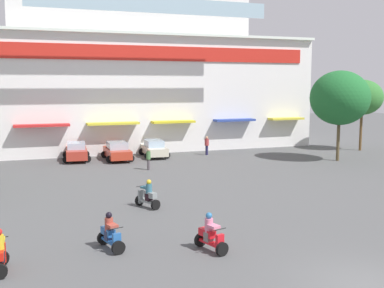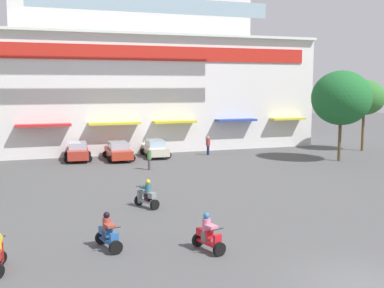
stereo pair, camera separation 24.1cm
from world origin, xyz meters
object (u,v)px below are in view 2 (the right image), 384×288
at_px(scooter_rider_8, 147,196).
at_px(pedestrian_0, 149,158).
at_px(scooter_rider_5, 108,234).
at_px(pedestrian_1, 208,144).
at_px(parked_car_0, 78,151).
at_px(scooter_rider_3, 208,236).
at_px(parked_car_2, 155,148).
at_px(parked_car_1, 118,151).
at_px(plaza_tree_3, 364,98).
at_px(plaza_tree_1, 341,98).

xyz_separation_m(scooter_rider_8, pedestrian_0, (2.71, 10.46, 0.30)).
xyz_separation_m(scooter_rider_5, pedestrian_1, (12.37, 21.47, 0.36)).
bearing_deg(parked_car_0, scooter_rider_3, -83.90).
distance_m(parked_car_0, parked_car_2, 6.61).
relative_size(parked_car_1, pedestrian_1, 2.68).
bearing_deg(pedestrian_0, scooter_rider_5, -109.28).
bearing_deg(scooter_rider_8, scooter_rider_3, -84.38).
height_order(parked_car_2, scooter_rider_8, scooter_rider_8).
distance_m(scooter_rider_5, scooter_rider_8, 6.20).
bearing_deg(plaza_tree_3, parked_car_0, 173.48).
bearing_deg(scooter_rider_5, parked_car_0, 87.38).
xyz_separation_m(plaza_tree_3, scooter_rider_3, (-23.74, -20.71, -4.46)).
bearing_deg(plaza_tree_3, scooter_rider_8, -150.61).
bearing_deg(plaza_tree_1, pedestrian_1, 143.74).
height_order(plaza_tree_3, scooter_rider_5, plaza_tree_3).
xyz_separation_m(pedestrian_0, pedestrian_1, (6.78, 5.51, 0.03)).
bearing_deg(plaza_tree_1, parked_car_2, 152.52).
bearing_deg(pedestrian_1, scooter_rider_5, -119.94).
height_order(scooter_rider_3, scooter_rider_8, scooter_rider_8).
height_order(parked_car_1, scooter_rider_5, parked_car_1).
bearing_deg(parked_car_1, plaza_tree_3, -5.21).
height_order(parked_car_2, scooter_rider_3, scooter_rider_3).
bearing_deg(pedestrian_1, scooter_rider_8, -120.74).
relative_size(plaza_tree_1, pedestrian_0, 4.62).
xyz_separation_m(parked_car_0, scooter_rider_8, (1.85, -16.76, -0.14)).
bearing_deg(scooter_rider_8, parked_car_1, 84.96).
height_order(plaza_tree_3, pedestrian_1, plaza_tree_3).
bearing_deg(parked_car_0, parked_car_1, -15.56).
height_order(scooter_rider_3, pedestrian_1, pedestrian_1).
bearing_deg(pedestrian_1, scooter_rider_3, -111.02).
relative_size(scooter_rider_3, pedestrian_0, 0.96).
bearing_deg(plaza_tree_3, pedestrian_1, 171.54).
xyz_separation_m(parked_car_0, pedestrian_1, (11.35, -0.78, 0.18)).
xyz_separation_m(parked_car_1, parked_car_2, (3.36, 0.66, -0.02)).
height_order(plaza_tree_3, scooter_rider_3, plaza_tree_3).
bearing_deg(plaza_tree_1, scooter_rider_5, -145.30).
xyz_separation_m(scooter_rider_5, scooter_rider_8, (2.87, 5.50, 0.03)).
height_order(scooter_rider_5, pedestrian_1, pedestrian_1).
xyz_separation_m(scooter_rider_3, pedestrian_1, (8.81, 22.93, 0.35)).
height_order(scooter_rider_5, pedestrian_0, pedestrian_0).
xyz_separation_m(scooter_rider_8, pedestrian_1, (9.50, 15.97, 0.33)).
relative_size(parked_car_1, scooter_rider_3, 2.92).
bearing_deg(plaza_tree_3, parked_car_2, 172.03).
bearing_deg(parked_car_2, plaza_tree_1, -27.48).
height_order(plaza_tree_3, parked_car_0, plaza_tree_3).
bearing_deg(pedestrian_0, scooter_rider_3, -96.64).
bearing_deg(scooter_rider_3, parked_car_0, 96.10).
relative_size(plaza_tree_3, pedestrian_1, 4.02).
bearing_deg(scooter_rider_8, scooter_rider_5, -117.55).
xyz_separation_m(parked_car_2, scooter_rider_5, (-7.62, -22.01, -0.15)).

